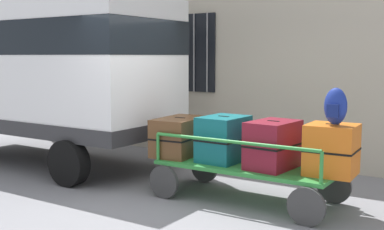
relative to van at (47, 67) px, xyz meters
The scene contains 10 objects.
ground_plane 3.68m from the van, 11.65° to the right, with size 40.00×40.00×0.00m, color gray.
building_wall 3.95m from the van, 35.36° to the left, with size 12.00×0.38×5.00m.
van is the anchor object (origin of this frame).
luggage_cart 4.35m from the van, ahead, with size 2.47×1.11×0.50m.
cart_railing 4.23m from the van, ahead, with size 2.35×0.98×0.39m.
suitcase_left_bottom 3.18m from the van, ahead, with size 0.63×0.95×0.55m.
suitcase_midleft_bottom 3.88m from the van, ahead, with size 0.56×0.72×0.62m.
suitcase_center_bottom 4.60m from the van, ahead, with size 0.56×0.77×0.61m.
suitcase_midright_bottom 5.33m from the van, ahead, with size 0.61×0.58×0.62m.
backpack 5.31m from the van, ahead, with size 0.27×0.22×0.44m.
Camera 1 is at (3.82, -5.28, 1.93)m, focal length 45.56 mm.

